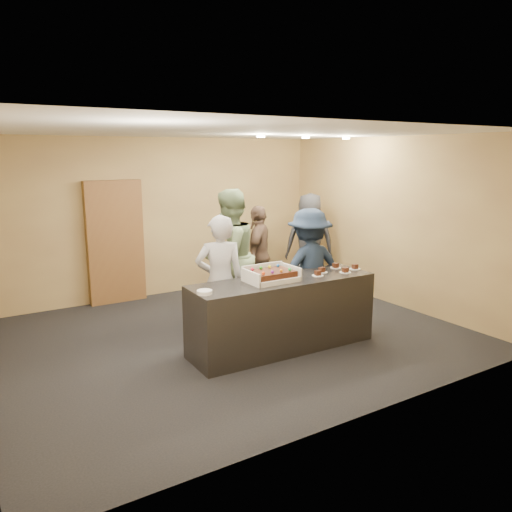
% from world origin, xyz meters
% --- Properties ---
extents(room, '(6.04, 6.00, 2.70)m').
position_xyz_m(room, '(0.00, 0.00, 1.35)').
color(room, black).
rests_on(room, ground).
extents(serving_counter, '(2.42, 0.76, 0.90)m').
position_xyz_m(serving_counter, '(0.36, -0.71, 0.45)').
color(serving_counter, black).
rests_on(serving_counter, floor).
extents(storage_cabinet, '(0.92, 0.15, 2.01)m').
position_xyz_m(storage_cabinet, '(-0.80, 2.41, 1.01)').
color(storage_cabinet, brown).
rests_on(storage_cabinet, floor).
extents(cake_box, '(0.62, 0.43, 0.18)m').
position_xyz_m(cake_box, '(0.19, -0.69, 0.94)').
color(cake_box, white).
rests_on(cake_box, serving_counter).
extents(sheet_cake, '(0.53, 0.36, 0.11)m').
position_xyz_m(sheet_cake, '(0.19, -0.71, 1.00)').
color(sheet_cake, '#3D1A0D').
rests_on(sheet_cake, cake_box).
extents(plate_stack, '(0.17, 0.17, 0.04)m').
position_xyz_m(plate_stack, '(-0.76, -0.79, 0.92)').
color(plate_stack, white).
rests_on(plate_stack, serving_counter).
extents(slice_a, '(0.15, 0.15, 0.07)m').
position_xyz_m(slice_a, '(0.84, -0.80, 0.92)').
color(slice_a, white).
rests_on(slice_a, serving_counter).
extents(slice_b, '(0.15, 0.15, 0.07)m').
position_xyz_m(slice_b, '(1.00, -0.68, 0.92)').
color(slice_b, white).
rests_on(slice_b, serving_counter).
extents(slice_c, '(0.15, 0.15, 0.07)m').
position_xyz_m(slice_c, '(1.25, -0.85, 0.92)').
color(slice_c, white).
rests_on(slice_c, serving_counter).
extents(slice_d, '(0.15, 0.15, 0.07)m').
position_xyz_m(slice_d, '(1.32, -0.58, 0.92)').
color(slice_d, white).
rests_on(slice_d, serving_counter).
extents(slice_e, '(0.15, 0.15, 0.07)m').
position_xyz_m(slice_e, '(1.50, -0.77, 0.92)').
color(slice_e, white).
rests_on(slice_e, serving_counter).
extents(person_server_grey, '(0.72, 0.59, 1.70)m').
position_xyz_m(person_server_grey, '(-0.27, -0.22, 0.85)').
color(person_server_grey, '#ACABB1').
rests_on(person_server_grey, floor).
extents(person_sage_man, '(1.16, 1.05, 1.94)m').
position_xyz_m(person_sage_man, '(0.30, 0.56, 0.97)').
color(person_sage_man, gray).
rests_on(person_sage_man, floor).
extents(person_navy_man, '(1.15, 0.74, 1.69)m').
position_xyz_m(person_navy_man, '(1.13, -0.25, 0.85)').
color(person_navy_man, '#1B2940').
rests_on(person_navy_man, floor).
extents(person_brown_extra, '(0.95, 0.94, 1.62)m').
position_xyz_m(person_brown_extra, '(1.17, 1.14, 0.81)').
color(person_brown_extra, brown).
rests_on(person_brown_extra, floor).
extents(person_dark_suit, '(1.02, 0.94, 1.76)m').
position_xyz_m(person_dark_suit, '(2.34, 1.29, 0.88)').
color(person_dark_suit, '#27272C').
rests_on(person_dark_suit, floor).
extents(ceiling_spotlights, '(1.72, 0.12, 0.03)m').
position_xyz_m(ceiling_spotlights, '(1.60, 0.50, 2.67)').
color(ceiling_spotlights, '#FFEAC6').
rests_on(ceiling_spotlights, ceiling).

